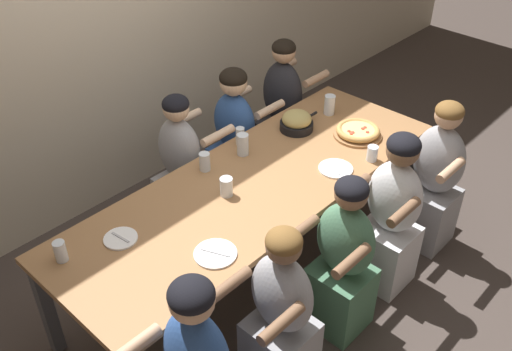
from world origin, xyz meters
TOP-DOWN VIEW (x-y plane):
  - ground_plane at (0.00, 0.00)m, footprint 18.00×18.00m
  - dining_table at (0.00, 0.00)m, footprint 2.73×0.94m
  - pizza_board_main at (0.89, -0.15)m, footprint 0.34×0.34m
  - skillet_bowl at (0.66, 0.22)m, footprint 0.35×0.24m
  - empty_plate_a at (-0.89, 0.18)m, footprint 0.19×0.19m
  - empty_plate_b at (-0.62, -0.29)m, footprint 0.23×0.23m
  - empty_plate_c at (0.45, -0.28)m, footprint 0.22×0.22m
  - drinking_glass_a at (1.00, 0.19)m, footprint 0.08×0.08m
  - drinking_glass_b at (0.70, -0.39)m, footprint 0.07×0.07m
  - drinking_glass_c at (-0.22, 0.04)m, footprint 0.08×0.08m
  - drinking_glass_d at (0.17, 0.28)m, footprint 0.08×0.08m
  - drinking_glass_e at (-1.20, 0.27)m, footprint 0.06×0.06m
  - drinking_glass_f at (0.25, 0.38)m, footprint 0.06×0.06m
  - drinking_glass_g at (-0.12, 0.33)m, footprint 0.07×0.07m
  - diner_near_midleft at (-0.55, -0.69)m, footprint 0.51×0.40m
  - diner_near_right at (1.06, -0.69)m, footprint 0.51×0.40m
  - diner_far_right at (1.06, 0.69)m, footprint 0.51×0.40m
  - diner_near_midright at (0.51, -0.69)m, footprint 0.51×0.40m
  - diner_far_center at (-0.03, 0.69)m, footprint 0.51×0.40m
  - diner_far_midright at (0.51, 0.69)m, footprint 0.51×0.40m
  - diner_near_center at (0.00, -0.69)m, footprint 0.51×0.40m

SIDE VIEW (x-z plane):
  - ground_plane at x=0.00m, z-range 0.00..0.00m
  - diner_near_midleft at x=-0.55m, z-range -0.05..1.05m
  - diner_near_center at x=0.00m, z-range -0.05..1.06m
  - diner_far_center at x=-0.03m, z-range -0.05..1.06m
  - diner_near_right at x=1.06m, z-range -0.05..1.08m
  - diner_far_midright at x=0.51m, z-range -0.04..1.08m
  - diner_near_midright at x=0.51m, z-range -0.04..1.10m
  - diner_far_right at x=1.06m, z-range -0.05..1.12m
  - dining_table at x=0.00m, z-range 0.31..1.05m
  - empty_plate_b at x=-0.62m, z-range 0.74..0.76m
  - empty_plate_c at x=0.45m, z-range 0.74..0.76m
  - empty_plate_a at x=-0.89m, z-range 0.74..0.76m
  - pizza_board_main at x=0.89m, z-range 0.74..0.81m
  - drinking_glass_b at x=0.70m, z-range 0.74..0.84m
  - drinking_glass_e at x=-1.20m, z-range 0.74..0.86m
  - drinking_glass_f at x=0.25m, z-range 0.73..0.86m
  - drinking_glass_g at x=-0.12m, z-range 0.74..0.86m
  - drinking_glass_c at x=-0.22m, z-range 0.74..0.86m
  - skillet_bowl at x=0.66m, z-range 0.74..0.88m
  - drinking_glass_a at x=1.00m, z-range 0.73..0.88m
  - drinking_glass_d at x=0.17m, z-range 0.74..0.89m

